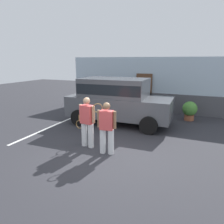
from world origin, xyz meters
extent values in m
plane|color=#2D2D33|center=(0.00, 0.00, 0.00)|extent=(40.00, 40.00, 0.00)
cube|color=silver|center=(-3.43, 1.50, 0.00)|extent=(0.12, 4.40, 0.01)
cube|color=silver|center=(0.00, 6.37, 1.50)|extent=(10.11, 0.30, 3.00)
cube|color=#4C4C51|center=(0.00, 6.17, 0.53)|extent=(8.49, 0.10, 1.05)
cube|color=brown|center=(-0.54, 6.15, 1.05)|extent=(0.90, 0.06, 2.10)
cube|color=#4C4F54|center=(-0.88, 3.24, 0.80)|extent=(4.66, 2.06, 0.90)
cube|color=#4C4F54|center=(-1.13, 3.23, 1.65)|extent=(2.96, 1.86, 0.80)
cube|color=black|center=(-1.13, 3.23, 1.63)|extent=(2.90, 1.88, 0.44)
cylinder|color=black|center=(0.63, 4.24, 0.36)|extent=(0.73, 0.28, 0.72)
cylinder|color=black|center=(0.70, 2.34, 0.36)|extent=(0.73, 0.28, 0.72)
cylinder|color=black|center=(-2.47, 4.14, 0.36)|extent=(0.73, 0.28, 0.72)
cylinder|color=black|center=(-2.40, 2.24, 0.36)|extent=(0.73, 0.28, 0.72)
cylinder|color=white|center=(-0.75, 0.33, 0.41)|extent=(0.19, 0.19, 0.81)
cylinder|color=white|center=(-1.03, 0.37, 0.41)|extent=(0.19, 0.19, 0.81)
cube|color=#E04C4C|center=(-0.89, 0.35, 1.11)|extent=(0.45, 0.32, 0.60)
sphere|color=tan|center=(-0.89, 0.35, 1.56)|extent=(0.22, 0.22, 0.22)
cylinder|color=tan|center=(-0.64, 0.31, 1.14)|extent=(0.10, 0.10, 0.55)
cylinder|color=tan|center=(-1.15, 0.39, 1.14)|extent=(0.10, 0.10, 0.55)
torus|color=olive|center=(-1.27, 0.46, 0.69)|extent=(0.37, 0.08, 0.37)
cylinder|color=olive|center=(-1.27, 0.46, 0.93)|extent=(0.03, 0.03, 0.20)
cylinder|color=white|center=(0.06, 0.13, 0.39)|extent=(0.18, 0.18, 0.78)
cylinder|color=white|center=(-0.21, 0.10, 0.39)|extent=(0.18, 0.18, 0.78)
cube|color=#E04C4C|center=(-0.07, 0.11, 1.08)|extent=(0.42, 0.29, 0.58)
sphere|color=#8C6647|center=(-0.07, 0.11, 1.51)|extent=(0.22, 0.22, 0.22)
cylinder|color=#8C6647|center=(0.17, 0.14, 1.10)|extent=(0.10, 0.10, 0.53)
cylinder|color=#8C6647|center=(-0.32, 0.08, 1.10)|extent=(0.10, 0.10, 0.53)
torus|color=olive|center=(-0.38, 0.13, 1.42)|extent=(0.28, 0.14, 0.29)
cylinder|color=olive|center=(-0.38, 0.13, 1.18)|extent=(0.03, 0.03, 0.20)
cylinder|color=#9E5638|center=(2.03, 5.06, 0.14)|extent=(0.45, 0.45, 0.27)
sphere|color=#4C8C38|center=(2.03, 5.06, 0.57)|extent=(0.70, 0.70, 0.70)
camera|label=1|loc=(2.47, -5.39, 2.83)|focal=33.62mm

